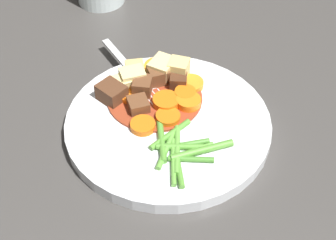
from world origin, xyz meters
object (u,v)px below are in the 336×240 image
object	(u,v)px
potato_chunk_4	(179,70)
carrot_slice_0	(143,125)
carrot_slice_3	(162,102)
carrot_slice_6	(188,102)
carrot_slice_2	(191,84)
carrot_slice_5	(164,120)
potato_chunk_1	(164,69)
dinner_plate	(168,125)
potato_chunk_2	(135,70)
meat_chunk_2	(138,105)
carrot_slice_4	(157,68)
meat_chunk_3	(158,76)
fork	(135,75)
meat_chunk_1	(112,93)
potato_chunk_0	(121,85)
carrot_slice_7	(185,95)
carrot_slice_1	(130,96)
potato_chunk_3	(133,78)
meat_chunk_0	(178,82)
meat_chunk_4	(142,87)

from	to	relation	value
potato_chunk_4	carrot_slice_0	bearing A→B (deg)	149.20
carrot_slice_3	carrot_slice_6	world-z (taller)	same
carrot_slice_2	potato_chunk_4	world-z (taller)	potato_chunk_4
carrot_slice_5	potato_chunk_1	distance (m)	0.09
dinner_plate	carrot_slice_3	xyz separation A→B (m)	(0.03, 0.00, 0.01)
potato_chunk_2	potato_chunk_4	bearing A→B (deg)	-100.59
carrot_slice_3	meat_chunk_2	xyz separation A→B (m)	(-0.01, 0.03, 0.00)
potato_chunk_1	potato_chunk_2	bearing A→B (deg)	81.38
carrot_slice_2	carrot_slice_4	world-z (taller)	carrot_slice_4
potato_chunk_4	meat_chunk_3	size ratio (longest dim) A/B	1.12
fork	meat_chunk_3	bearing A→B (deg)	-117.84
meat_chunk_3	meat_chunk_1	bearing A→B (deg)	114.03
carrot_slice_4	carrot_slice_5	world-z (taller)	carrot_slice_4
potato_chunk_0	meat_chunk_3	size ratio (longest dim) A/B	1.09
carrot_slice_7	potato_chunk_2	size ratio (longest dim) A/B	1.08
carrot_slice_7	carrot_slice_1	bearing A→B (deg)	86.04
potato_chunk_1	carrot_slice_6	bearing A→B (deg)	-156.37
carrot_slice_1	meat_chunk_2	distance (m)	0.02
meat_chunk_1	meat_chunk_2	size ratio (longest dim) A/B	1.30
carrot_slice_0	potato_chunk_0	world-z (taller)	potato_chunk_0
potato_chunk_0	carrot_slice_0	bearing A→B (deg)	-160.63
carrot_slice_0	meat_chunk_3	bearing A→B (deg)	-16.95
potato_chunk_0	potato_chunk_3	xyz separation A→B (m)	(0.01, -0.02, 0.00)
carrot_slice_5	carrot_slice_6	size ratio (longest dim) A/B	0.97
carrot_slice_2	carrot_slice_7	world-z (taller)	carrot_slice_7
potato_chunk_3	potato_chunk_4	size ratio (longest dim) A/B	1.09
meat_chunk_0	meat_chunk_3	bearing A→B (deg)	66.19
potato_chunk_3	fork	xyz separation A→B (m)	(0.02, -0.00, -0.01)
carrot_slice_2	potato_chunk_4	xyz separation A→B (m)	(0.02, 0.01, 0.01)
potato_chunk_0	fork	size ratio (longest dim) A/B	0.17
potato_chunk_1	potato_chunk_3	bearing A→B (deg)	108.52
carrot_slice_2	potato_chunk_3	world-z (taller)	potato_chunk_3
carrot_slice_4	carrot_slice_7	size ratio (longest dim) A/B	1.25
dinner_plate	carrot_slice_6	xyz separation A→B (m)	(0.02, -0.03, 0.01)
carrot_slice_3	carrot_slice_6	distance (m)	0.03
meat_chunk_0	potato_chunk_0	bearing A→B (deg)	89.99
carrot_slice_1	carrot_slice_5	bearing A→B (deg)	-139.33
carrot_slice_6	meat_chunk_3	world-z (taller)	meat_chunk_3
carrot_slice_1	potato_chunk_3	distance (m)	0.03
potato_chunk_2	potato_chunk_4	size ratio (longest dim) A/B	0.88
potato_chunk_1	meat_chunk_1	xyz separation A→B (m)	(-0.04, 0.07, -0.00)
potato_chunk_2	meat_chunk_4	distance (m)	0.04
potato_chunk_2	meat_chunk_0	world-z (taller)	same
carrot_slice_4	potato_chunk_2	world-z (taller)	potato_chunk_2
carrot_slice_6	potato_chunk_4	xyz separation A→B (m)	(0.06, 0.01, 0.01)
carrot_slice_0	meat_chunk_2	xyz separation A→B (m)	(0.03, 0.00, 0.00)
potato_chunk_4	meat_chunk_0	world-z (taller)	potato_chunk_4
carrot_slice_2	carrot_slice_3	bearing A→B (deg)	130.38
potato_chunk_0	potato_chunk_2	size ratio (longest dim) A/B	1.10
carrot_slice_1	meat_chunk_4	xyz separation A→B (m)	(0.01, -0.02, 0.01)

